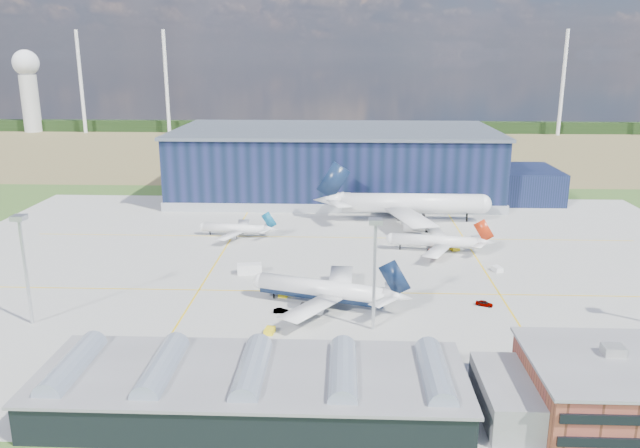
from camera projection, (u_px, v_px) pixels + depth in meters
The scene contains 23 objects.
ground at pixel (328, 277), 154.79m from camera, with size 600.00×600.00×0.00m, color #30541F.
apron at pixel (329, 264), 164.43m from camera, with size 220.00×160.00×0.08m.
farmland at pixel (338, 149), 366.91m from camera, with size 600.00×220.00×0.01m, color olive.
treeline at pixel (340, 127), 443.00m from camera, with size 600.00×8.00×8.00m, color black.
horizon_dressing at pixel (68, 83), 437.18m from camera, with size 440.20×18.00×70.00m.
hangar at pixel (342, 166), 243.04m from camera, with size 145.00×62.00×26.10m.
glass_concourse at pixel (275, 388), 96.23m from camera, with size 78.00×23.00×8.60m.
light_mast_west at pixel (23, 252), 124.18m from camera, with size 2.60×2.60×23.00m.
light_mast_center at pixel (375, 256), 121.43m from camera, with size 2.60×2.60×23.00m.
airliner_navy at pixel (322, 280), 135.83m from camera, with size 36.90×36.10×12.03m, color white, non-canonical shape.
airliner_red at pixel (434, 235), 173.57m from camera, with size 30.15×29.49×9.83m, color white, non-canonical shape.
airliner_widebody at pixel (412, 193), 204.29m from camera, with size 58.78×57.50×19.17m, color white, non-canonical shape.
airliner_regional at pixel (234, 224), 188.36m from camera, with size 24.93×24.39×8.13m, color white, non-canonical shape.
gse_tug_a at pixel (284, 293), 142.75m from camera, with size 2.01×3.29×1.37m, color yellow.
gse_tug_b at pixel (270, 331), 123.42m from camera, with size 1.77×2.65×1.15m, color yellow.
gse_van_a at pixel (250, 269), 156.82m from camera, with size 2.66×6.09×2.66m, color silver.
gse_cart_a at pixel (497, 269), 158.88m from camera, with size 1.97×2.95×1.28m, color silver.
gse_tug_c at pixel (454, 247), 176.44m from camera, with size 2.19×3.51×1.54m, color yellow.
gse_cart_b at pixel (400, 214), 213.48m from camera, with size 2.20×3.29×1.43m, color silver.
gse_van_c at pixel (528, 365), 108.73m from camera, with size 2.18×4.54×2.18m, color silver.
airstair at pixel (337, 358), 110.64m from camera, with size 1.74×4.35×2.78m, color silver.
car_a at pixel (484, 303), 136.90m from camera, with size 1.50×3.74×1.27m, color #99999E.
car_b at pixel (281, 311), 133.22m from camera, with size 1.13×3.24×1.07m, color #99999E.
Camera 1 is at (4.02, -145.85, 53.40)m, focal length 35.00 mm.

